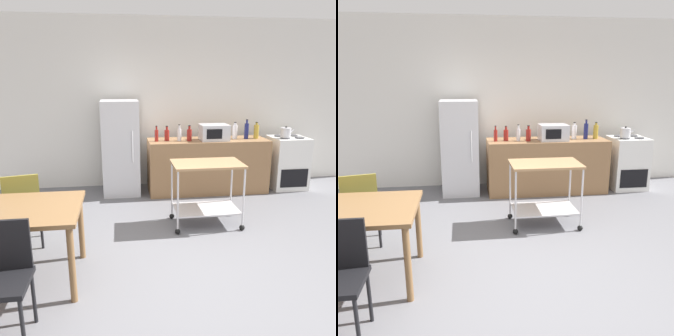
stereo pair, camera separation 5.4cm
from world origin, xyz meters
The scene contains 17 objects.
ground_plane centered at (0.00, 0.00, 0.00)m, with size 12.00×12.00×0.00m, color slate.
back_wall centered at (0.00, 3.20, 1.45)m, with size 8.40×0.12×2.90m, color silver.
kitchen_counter centered at (0.90, 2.60, 0.45)m, with size 2.00×0.64×0.90m, color olive.
chair_olive centered at (-1.67, 0.87, 0.52)m, with size 0.48×0.48×0.89m.
chair_black centered at (-1.45, -0.60, 0.52)m, with size 0.40×0.40×0.89m.
stove_oven centered at (2.35, 2.62, 0.45)m, with size 0.60×0.61×0.92m.
refrigerator centered at (-0.55, 2.70, 0.78)m, with size 0.60×0.63×1.55m.
kitchen_cart centered at (0.54, 1.21, 0.57)m, with size 0.91×0.57×0.85m.
bottle_sparkling_water centered at (0.03, 2.55, 1.00)m, with size 0.06×0.06×0.25m.
bottle_hot_sauce centered at (0.20, 2.58, 1.00)m, with size 0.08×0.08×0.24m.
bottle_soy_sauce centered at (0.40, 2.54, 1.01)m, with size 0.07×0.07×0.27m.
bottle_sesame_oil centered at (0.56, 2.51, 1.00)m, with size 0.08×0.08×0.25m.
microwave centered at (0.98, 2.52, 1.03)m, with size 0.46×0.35×0.26m.
bottle_soda centered at (1.37, 2.61, 1.02)m, with size 0.08×0.08×0.28m.
bottle_wine centered at (1.56, 2.58, 1.04)m, with size 0.07×0.07×0.33m.
bottle_olive_oil centered at (1.74, 2.59, 1.02)m, with size 0.08×0.08×0.28m.
kettle centered at (2.23, 2.52, 1.00)m, with size 0.24×0.17×0.19m.
Camera 1 is at (-0.56, -3.03, 1.92)m, focal length 37.39 mm.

